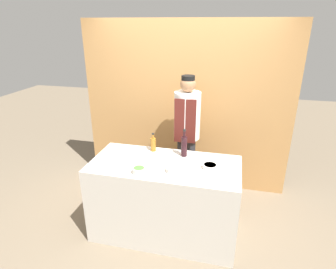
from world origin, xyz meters
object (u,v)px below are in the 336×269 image
sauce_bowl_red (173,170)px  sauce_bowl_orange (210,166)px  bottle_amber (153,144)px  chef_center (187,135)px  cutting_board (116,158)px  bottle_wine (184,146)px  sauce_bowl_green (139,170)px

sauce_bowl_red → sauce_bowl_orange: bearing=25.6°
sauce_bowl_red → bottle_amber: bottle_amber is taller
sauce_bowl_red → chef_center: bearing=91.5°
cutting_board → chef_center: size_ratio=0.17×
sauce_bowl_red → chef_center: (-0.02, 0.95, 0.01)m
bottle_amber → bottle_wine: size_ratio=0.68×
bottle_amber → chef_center: (0.32, 0.50, -0.05)m
sauce_bowl_green → cutting_board: 0.44m
sauce_bowl_green → bottle_amber: (-0.01, 0.55, 0.05)m
sauce_bowl_orange → sauce_bowl_red: bearing=-154.4°
cutting_board → bottle_wine: 0.78m
bottle_amber → sauce_bowl_green: bearing=-89.2°
sauce_bowl_orange → bottle_amber: bottle_amber is taller
sauce_bowl_green → sauce_bowl_red: (0.33, 0.10, -0.01)m
bottle_wine → sauce_bowl_red: bearing=-95.9°
sauce_bowl_green → bottle_amber: bottle_amber is taller
bottle_amber → chef_center: chef_center is taller
bottle_amber → sauce_bowl_orange: bearing=-21.4°
sauce_bowl_green → cutting_board: (-0.36, 0.25, -0.02)m
sauce_bowl_green → chef_center: 1.09m
chef_center → sauce_bowl_green: bearing=-106.4°
bottle_amber → sauce_bowl_red: bearing=-52.7°
sauce_bowl_red → cutting_board: size_ratio=0.46×
cutting_board → bottle_wine: bearing=18.7°
bottle_amber → chef_center: bearing=57.7°
cutting_board → bottle_wine: bottle_wine is taller
sauce_bowl_green → bottle_wine: 0.63m
sauce_bowl_red → chef_center: 0.95m
sauce_bowl_orange → cutting_board: (-1.05, -0.02, -0.01)m
sauce_bowl_orange → bottle_wine: size_ratio=0.49×
sauce_bowl_green → bottle_wine: size_ratio=0.42×
sauce_bowl_red → cutting_board: bearing=167.9°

